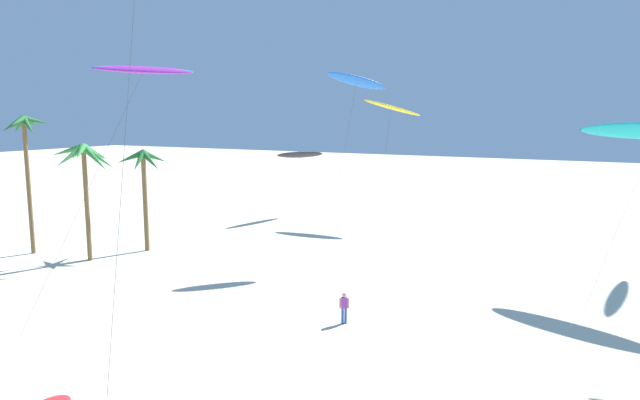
# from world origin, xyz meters

# --- Properties ---
(palm_tree_0) EXTENTS (3.29, 3.59, 10.98)m
(palm_tree_0) POSITION_xyz_m (-28.09, 29.68, 9.07)
(palm_tree_0) COLOR brown
(palm_tree_0) RESTS_ON ground
(palm_tree_1) EXTENTS (4.08, 4.03, 8.27)m
(palm_tree_1) POSITION_xyz_m (-20.76, 34.63, 6.81)
(palm_tree_1) COLOR brown
(palm_tree_1) RESTS_ON ground
(palm_tree_2) EXTENTS (5.00, 5.13, 8.94)m
(palm_tree_2) POSITION_xyz_m (-22.26, 30.22, 7.53)
(palm_tree_2) COLOR brown
(palm_tree_2) RESTS_ON ground
(flying_kite_3) EXTENTS (2.79, 8.98, 7.40)m
(flying_kite_3) POSITION_xyz_m (-17.34, 54.18, 6.77)
(flying_kite_3) COLOR black
(flying_kite_3) RESTS_ON ground
(flying_kite_4) EXTENTS (6.67, 9.67, 12.86)m
(flying_kite_4) POSITION_xyz_m (-7.75, 55.83, 11.73)
(flying_kite_4) COLOR yellow
(flying_kite_4) RESTS_ON ground
(flying_kite_8) EXTENTS (4.23, 6.11, 14.48)m
(flying_kite_8) POSITION_xyz_m (-4.85, 40.83, 13.52)
(flying_kite_8) COLOR blue
(flying_kite_8) RESTS_ON ground
(flying_kite_10) EXTENTS (5.17, 8.49, 13.82)m
(flying_kite_10) POSITION_xyz_m (-10.10, 24.34, 13.41)
(flying_kite_10) COLOR purple
(flying_kite_10) RESTS_ON ground
(person_near_left) EXTENTS (0.45, 0.33, 1.70)m
(person_near_left) POSITION_xyz_m (0.65, 27.25, 0.93)
(person_near_left) COLOR #284CA3
(person_near_left) RESTS_ON ground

